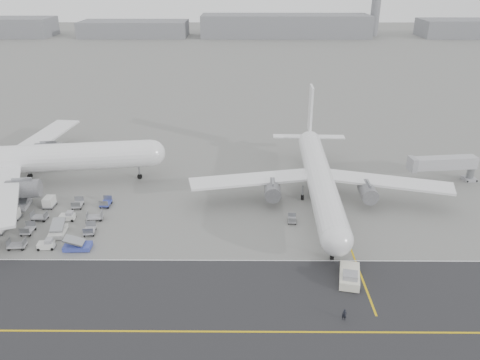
{
  "coord_description": "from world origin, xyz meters",
  "views": [
    {
      "loc": [
        12.3,
        -63.71,
        41.84
      ],
      "look_at": [
        11.82,
        12.0,
        7.42
      ],
      "focal_mm": 35.0,
      "sensor_mm": 36.0,
      "label": 1
    }
  ],
  "objects_px": {
    "airliner_b": "(319,177)",
    "jet_bridge": "(444,164)",
    "control_tower": "(376,10)",
    "ground_crew_a": "(344,315)",
    "pushback_tug": "(350,276)",
    "airliner_a": "(23,159)"
  },
  "relations": [
    {
      "from": "airliner_b",
      "to": "jet_bridge",
      "type": "distance_m",
      "value": 29.23
    },
    {
      "from": "control_tower",
      "to": "airliner_b",
      "type": "bearing_deg",
      "value": -106.49
    },
    {
      "from": "control_tower",
      "to": "ground_crew_a",
      "type": "relative_size",
      "value": 18.67
    },
    {
      "from": "pushback_tug",
      "to": "ground_crew_a",
      "type": "bearing_deg",
      "value": -94.36
    },
    {
      "from": "pushback_tug",
      "to": "jet_bridge",
      "type": "relative_size",
      "value": 0.51
    },
    {
      "from": "control_tower",
      "to": "airliner_b",
      "type": "xyz_separation_m",
      "value": [
        -72.93,
        -246.36,
        -11.16
      ]
    },
    {
      "from": "control_tower",
      "to": "pushback_tug",
      "type": "relative_size",
      "value": 3.98
    },
    {
      "from": "airliner_a",
      "to": "jet_bridge",
      "type": "bearing_deg",
      "value": -96.46
    },
    {
      "from": "jet_bridge",
      "to": "airliner_b",
      "type": "bearing_deg",
      "value": -168.27
    },
    {
      "from": "pushback_tug",
      "to": "jet_bridge",
      "type": "bearing_deg",
      "value": 64.43
    },
    {
      "from": "pushback_tug",
      "to": "ground_crew_a",
      "type": "height_order",
      "value": "pushback_tug"
    },
    {
      "from": "ground_crew_a",
      "to": "jet_bridge",
      "type": "bearing_deg",
      "value": 73.76
    },
    {
      "from": "pushback_tug",
      "to": "control_tower",
      "type": "bearing_deg",
      "value": 86.93
    },
    {
      "from": "airliner_b",
      "to": "ground_crew_a",
      "type": "distance_m",
      "value": 34.64
    },
    {
      "from": "jet_bridge",
      "to": "ground_crew_a",
      "type": "bearing_deg",
      "value": -130.5
    },
    {
      "from": "airliner_a",
      "to": "pushback_tug",
      "type": "xyz_separation_m",
      "value": [
        61.19,
        -33.1,
        -4.93
      ]
    },
    {
      "from": "airliner_b",
      "to": "pushback_tug",
      "type": "height_order",
      "value": "airliner_b"
    },
    {
      "from": "airliner_a",
      "to": "airliner_b",
      "type": "height_order",
      "value": "airliner_a"
    },
    {
      "from": "control_tower",
      "to": "airliner_a",
      "type": "xyz_separation_m",
      "value": [
        -133.26,
        -239.33,
        -10.41
      ]
    },
    {
      "from": "airliner_a",
      "to": "jet_bridge",
      "type": "distance_m",
      "value": 88.11
    },
    {
      "from": "airliner_a",
      "to": "ground_crew_a",
      "type": "distance_m",
      "value": 72.07
    },
    {
      "from": "jet_bridge",
      "to": "pushback_tug",
      "type": "bearing_deg",
      "value": -133.91
    }
  ]
}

